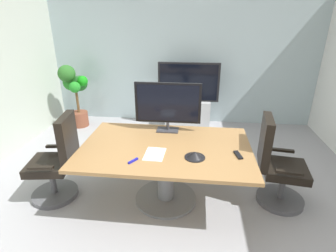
{
  "coord_description": "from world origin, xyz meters",
  "views": [
    {
      "loc": [
        0.32,
        -2.6,
        2.14
      ],
      "look_at": [
        -0.01,
        0.34,
        0.89
      ],
      "focal_mm": 28.17,
      "sensor_mm": 36.0,
      "label": 1
    }
  ],
  "objects_px": {
    "office_chair_right": "(277,169)",
    "conference_phone": "(195,155)",
    "tv_monitor": "(168,104)",
    "remote_control": "(238,155)",
    "conference_table": "(166,160)",
    "office_chair_left": "(58,165)",
    "potted_plant": "(75,89)",
    "wall_display_unit": "(188,106)"
  },
  "relations": [
    {
      "from": "conference_table",
      "to": "office_chair_right",
      "type": "relative_size",
      "value": 1.8
    },
    {
      "from": "remote_control",
      "to": "potted_plant",
      "type": "bearing_deg",
      "value": 128.35
    },
    {
      "from": "remote_control",
      "to": "conference_table",
      "type": "bearing_deg",
      "value": 158.03
    },
    {
      "from": "conference_table",
      "to": "potted_plant",
      "type": "xyz_separation_m",
      "value": [
        -2.1,
        2.21,
        0.2
      ]
    },
    {
      "from": "office_chair_right",
      "to": "conference_phone",
      "type": "relative_size",
      "value": 4.95
    },
    {
      "from": "conference_table",
      "to": "conference_phone",
      "type": "relative_size",
      "value": 8.91
    },
    {
      "from": "office_chair_right",
      "to": "remote_control",
      "type": "height_order",
      "value": "office_chair_right"
    },
    {
      "from": "conference_table",
      "to": "remote_control",
      "type": "relative_size",
      "value": 11.53
    },
    {
      "from": "conference_table",
      "to": "wall_display_unit",
      "type": "height_order",
      "value": "wall_display_unit"
    },
    {
      "from": "conference_table",
      "to": "remote_control",
      "type": "bearing_deg",
      "value": -9.15
    },
    {
      "from": "conference_table",
      "to": "tv_monitor",
      "type": "xyz_separation_m",
      "value": [
        -0.03,
        0.46,
        0.54
      ]
    },
    {
      "from": "conference_table",
      "to": "tv_monitor",
      "type": "height_order",
      "value": "tv_monitor"
    },
    {
      "from": "office_chair_left",
      "to": "conference_phone",
      "type": "distance_m",
      "value": 1.69
    },
    {
      "from": "office_chair_left",
      "to": "office_chair_right",
      "type": "height_order",
      "value": "same"
    },
    {
      "from": "potted_plant",
      "to": "office_chair_right",
      "type": "bearing_deg",
      "value": -31.45
    },
    {
      "from": "wall_display_unit",
      "to": "conference_phone",
      "type": "xyz_separation_m",
      "value": [
        0.18,
        -2.64,
        0.33
      ]
    },
    {
      "from": "tv_monitor",
      "to": "remote_control",
      "type": "xyz_separation_m",
      "value": [
        0.83,
        -0.59,
        -0.35
      ]
    },
    {
      "from": "tv_monitor",
      "to": "conference_phone",
      "type": "distance_m",
      "value": 0.84
    },
    {
      "from": "conference_table",
      "to": "office_chair_left",
      "type": "relative_size",
      "value": 1.8
    },
    {
      "from": "wall_display_unit",
      "to": "remote_control",
      "type": "height_order",
      "value": "wall_display_unit"
    },
    {
      "from": "wall_display_unit",
      "to": "remote_control",
      "type": "distance_m",
      "value": 2.64
    },
    {
      "from": "office_chair_left",
      "to": "conference_phone",
      "type": "height_order",
      "value": "office_chair_left"
    },
    {
      "from": "office_chair_left",
      "to": "wall_display_unit",
      "type": "relative_size",
      "value": 0.83
    },
    {
      "from": "tv_monitor",
      "to": "potted_plant",
      "type": "distance_m",
      "value": 2.74
    },
    {
      "from": "wall_display_unit",
      "to": "remote_control",
      "type": "xyz_separation_m",
      "value": [
        0.64,
        -2.55,
        0.31
      ]
    },
    {
      "from": "tv_monitor",
      "to": "conference_phone",
      "type": "relative_size",
      "value": 3.82
    },
    {
      "from": "conference_table",
      "to": "office_chair_left",
      "type": "distance_m",
      "value": 1.32
    },
    {
      "from": "conference_phone",
      "to": "remote_control",
      "type": "relative_size",
      "value": 1.29
    },
    {
      "from": "wall_display_unit",
      "to": "conference_phone",
      "type": "relative_size",
      "value": 5.95
    },
    {
      "from": "tv_monitor",
      "to": "potted_plant",
      "type": "xyz_separation_m",
      "value": [
        -2.08,
        1.75,
        -0.34
      ]
    },
    {
      "from": "office_chair_right",
      "to": "remote_control",
      "type": "bearing_deg",
      "value": 123.43
    },
    {
      "from": "tv_monitor",
      "to": "remote_control",
      "type": "relative_size",
      "value": 4.94
    },
    {
      "from": "potted_plant",
      "to": "conference_phone",
      "type": "relative_size",
      "value": 5.76
    },
    {
      "from": "conference_phone",
      "to": "office_chair_left",
      "type": "bearing_deg",
      "value": 175.3
    },
    {
      "from": "conference_table",
      "to": "office_chair_left",
      "type": "xyz_separation_m",
      "value": [
        -1.32,
        -0.09,
        -0.11
      ]
    },
    {
      "from": "office_chair_left",
      "to": "tv_monitor",
      "type": "xyz_separation_m",
      "value": [
        1.29,
        0.55,
        0.64
      ]
    },
    {
      "from": "office_chair_left",
      "to": "conference_phone",
      "type": "relative_size",
      "value": 4.95
    },
    {
      "from": "wall_display_unit",
      "to": "conference_phone",
      "type": "height_order",
      "value": "wall_display_unit"
    },
    {
      "from": "potted_plant",
      "to": "conference_phone",
      "type": "distance_m",
      "value": 3.45
    },
    {
      "from": "tv_monitor",
      "to": "wall_display_unit",
      "type": "relative_size",
      "value": 0.64
    },
    {
      "from": "wall_display_unit",
      "to": "tv_monitor",
      "type": "bearing_deg",
      "value": -95.56
    },
    {
      "from": "conference_phone",
      "to": "wall_display_unit",
      "type": "bearing_deg",
      "value": 93.81
    }
  ]
}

